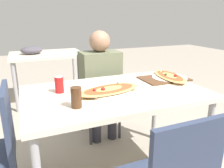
{
  "coord_description": "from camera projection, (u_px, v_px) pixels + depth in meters",
  "views": [
    {
      "loc": [
        -0.64,
        -1.47,
        1.32
      ],
      "look_at": [
        -0.03,
        -0.01,
        0.83
      ],
      "focal_mm": 35.0,
      "sensor_mm": 36.0,
      "label": 1
    }
  ],
  "objects": [
    {
      "name": "person_seated",
      "position": [
        101.0,
        77.0,
        2.32
      ],
      "size": [
        0.41,
        0.29,
        1.19
      ],
      "rotation": [
        0.0,
        0.0,
        3.14
      ],
      "color": "#2D2D38",
      "rests_on": "ground_plane"
    },
    {
      "name": "serving_tray",
      "position": [
        164.0,
        79.0,
        2.0
      ],
      "size": [
        0.42,
        0.29,
        0.01
      ],
      "color": "brown",
      "rests_on": "dining_table"
    },
    {
      "name": "soda_can",
      "position": [
        59.0,
        85.0,
        1.64
      ],
      "size": [
        0.07,
        0.07,
        0.12
      ],
      "color": "red",
      "rests_on": "dining_table"
    },
    {
      "name": "pizza_second",
      "position": [
        169.0,
        77.0,
        2.02
      ],
      "size": [
        0.32,
        0.51,
        0.06
      ],
      "color": "white",
      "rests_on": "dining_table"
    },
    {
      "name": "background_table",
      "position": [
        44.0,
        57.0,
        3.43
      ],
      "size": [
        1.1,
        0.8,
        0.89
      ],
      "color": "beige",
      "rests_on": "ground_plane"
    },
    {
      "name": "drink_glass",
      "position": [
        76.0,
        97.0,
        1.37
      ],
      "size": [
        0.07,
        0.07,
        0.13
      ],
      "color": "#4C2D19",
      "rests_on": "dining_table"
    },
    {
      "name": "chair_far_seated",
      "position": [
        98.0,
        90.0,
        2.48
      ],
      "size": [
        0.4,
        0.4,
        0.92
      ],
      "rotation": [
        0.0,
        0.0,
        3.14
      ],
      "color": "#2D3851",
      "rests_on": "ground_plane"
    },
    {
      "name": "dining_table",
      "position": [
        115.0,
        99.0,
        1.72
      ],
      "size": [
        1.38,
        0.85,
        0.77
      ],
      "color": "beige",
      "rests_on": "ground_plane"
    },
    {
      "name": "pizza_main",
      "position": [
        109.0,
        90.0,
        1.65
      ],
      "size": [
        0.55,
        0.34,
        0.06
      ],
      "color": "white",
      "rests_on": "dining_table"
    }
  ]
}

